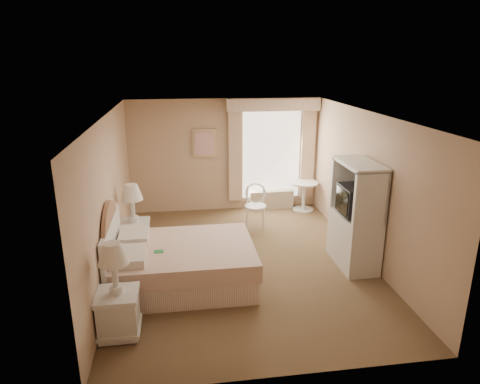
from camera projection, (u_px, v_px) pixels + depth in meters
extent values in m
cube|color=brown|center=(244.00, 262.00, 7.28)|extent=(4.20, 5.50, 0.01)
cube|color=silver|center=(244.00, 115.00, 6.53)|extent=(4.20, 5.50, 0.01)
cube|color=tan|center=(225.00, 156.00, 9.50)|extent=(4.20, 0.01, 2.50)
cube|color=tan|center=(286.00, 274.00, 4.31)|extent=(4.20, 0.01, 2.50)
cube|color=tan|center=(110.00, 199.00, 6.61)|extent=(0.01, 5.50, 2.50)
cube|color=tan|center=(367.00, 187.00, 7.19)|extent=(0.01, 5.50, 2.50)
cube|color=white|center=(271.00, 154.00, 9.61)|extent=(1.30, 0.02, 2.00)
cube|color=#CDA990|center=(235.00, 156.00, 9.45)|extent=(0.30, 0.08, 2.05)
cube|color=#CDA990|center=(308.00, 154.00, 9.68)|extent=(0.30, 0.08, 2.05)
cube|color=tan|center=(273.00, 104.00, 9.19)|extent=(2.05, 0.20, 0.28)
cube|color=beige|center=(271.00, 199.00, 9.84)|extent=(1.00, 0.22, 0.42)
cube|color=tan|center=(204.00, 143.00, 9.32)|extent=(0.52, 0.03, 0.62)
cube|color=beige|center=(204.00, 143.00, 9.30)|extent=(0.42, 0.02, 0.52)
cube|color=tan|center=(185.00, 273.00, 6.57)|extent=(2.05, 1.56, 0.35)
cube|color=beige|center=(184.00, 254.00, 6.48)|extent=(2.10, 1.62, 0.27)
cube|color=beige|center=(130.00, 257.00, 5.97)|extent=(0.44, 0.60, 0.14)
cube|color=beige|center=(134.00, 236.00, 6.67)|extent=(0.44, 0.60, 0.14)
cube|color=#248642|center=(159.00, 251.00, 6.25)|extent=(0.14, 0.10, 0.01)
cube|color=silver|center=(113.00, 256.00, 6.32)|extent=(0.06, 1.66, 1.07)
cylinder|color=#9C7353|center=(112.00, 250.00, 6.29)|extent=(0.05, 1.46, 1.46)
cube|color=white|center=(119.00, 316.00, 5.31)|extent=(0.47, 0.47, 0.51)
cube|color=white|center=(117.00, 295.00, 5.22)|extent=(0.51, 0.51, 0.06)
cube|color=white|center=(120.00, 328.00, 5.36)|extent=(0.51, 0.51, 0.05)
cylinder|color=silver|center=(116.00, 289.00, 5.20)|extent=(0.16, 0.16, 0.10)
cylinder|color=silver|center=(115.00, 274.00, 5.14)|extent=(0.07, 0.07, 0.41)
cone|color=silver|center=(113.00, 253.00, 5.05)|extent=(0.37, 0.37, 0.27)
cube|color=white|center=(135.00, 239.00, 7.53)|extent=(0.48, 0.48, 0.52)
cube|color=white|center=(134.00, 224.00, 7.44)|extent=(0.52, 0.52, 0.06)
cube|color=white|center=(136.00, 248.00, 7.58)|extent=(0.52, 0.52, 0.05)
cylinder|color=silver|center=(134.00, 219.00, 7.41)|extent=(0.17, 0.17, 0.10)
cylinder|color=silver|center=(133.00, 208.00, 7.35)|extent=(0.07, 0.07, 0.42)
cone|color=silver|center=(131.00, 192.00, 7.27)|extent=(0.38, 0.38, 0.27)
cylinder|color=silver|center=(303.00, 209.00, 9.78)|extent=(0.47, 0.47, 0.03)
cylinder|color=silver|center=(304.00, 196.00, 9.69)|extent=(0.07, 0.07, 0.63)
cylinder|color=white|center=(304.00, 183.00, 9.59)|extent=(0.63, 0.63, 0.04)
cylinder|color=silver|center=(247.00, 220.00, 8.58)|extent=(0.03, 0.03, 0.44)
cylinder|color=silver|center=(264.00, 220.00, 8.57)|extent=(0.03, 0.03, 0.44)
cylinder|color=silver|center=(247.00, 214.00, 8.89)|extent=(0.03, 0.03, 0.44)
cylinder|color=silver|center=(263.00, 214.00, 8.89)|extent=(0.03, 0.03, 0.44)
cylinder|color=white|center=(255.00, 206.00, 8.66)|extent=(0.50, 0.50, 0.04)
torus|color=silver|center=(256.00, 193.00, 8.72)|extent=(0.43, 0.18, 0.42)
cylinder|color=silver|center=(247.00, 195.00, 8.77)|extent=(0.03, 0.03, 0.39)
cylinder|color=silver|center=(264.00, 195.00, 8.76)|extent=(0.03, 0.03, 0.39)
cube|color=white|center=(353.00, 240.00, 7.11)|extent=(0.53, 1.06, 0.87)
cube|color=white|center=(371.00, 200.00, 6.39)|extent=(0.53, 0.08, 0.87)
cube|color=white|center=(346.00, 182.00, 7.32)|extent=(0.53, 0.08, 0.87)
cube|color=white|center=(360.00, 164.00, 6.72)|extent=(0.53, 1.06, 0.06)
cube|color=white|center=(372.00, 189.00, 6.89)|extent=(0.04, 1.06, 0.87)
cube|color=black|center=(356.00, 200.00, 6.90)|extent=(0.46, 0.58, 0.46)
cube|color=black|center=(342.00, 201.00, 6.87)|extent=(0.02, 0.48, 0.39)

